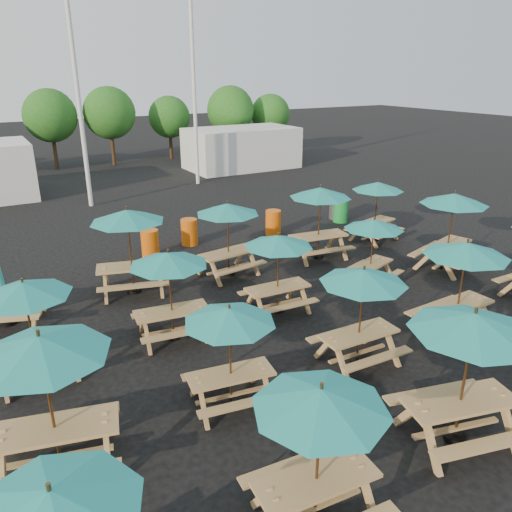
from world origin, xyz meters
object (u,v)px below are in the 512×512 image
picnic_unit_1 (42,356)px  waste_bin_0 (150,244)px  picnic_unit_2 (25,296)px  picnic_unit_11 (228,214)px  picnic_unit_15 (320,197)px  waste_bin_3 (341,211)px  picnic_unit_6 (169,265)px  picnic_unit_9 (363,283)px  picnic_unit_3 (1,287)px  picnic_unit_10 (278,246)px  picnic_unit_19 (378,190)px  picnic_unit_4 (320,408)px  picnic_unit_8 (473,332)px  picnic_unit_5 (230,322)px  waste_bin_1 (189,232)px  picnic_unit_18 (454,204)px  waste_bin_4 (336,208)px  picnic_unit_14 (374,229)px  picnic_unit_13 (466,256)px  waste_bin_2 (273,223)px  picnic_unit_7 (128,221)px

picnic_unit_1 → waste_bin_0: picnic_unit_1 is taller
picnic_unit_2 → picnic_unit_11: 6.85m
picnic_unit_15 → waste_bin_3: 4.90m
picnic_unit_6 → picnic_unit_11: 4.16m
picnic_unit_9 → picnic_unit_15: (3.24, 5.84, 0.21)m
picnic_unit_3 → picnic_unit_11: picnic_unit_3 is taller
picnic_unit_2 → picnic_unit_10: size_ratio=1.03×
picnic_unit_3 → picnic_unit_19: size_ratio=1.10×
picnic_unit_4 → picnic_unit_8: 3.19m
picnic_unit_2 → waste_bin_3: bearing=22.8°
picnic_unit_5 → waste_bin_3: (9.86, 8.79, -1.34)m
picnic_unit_1 → waste_bin_1: size_ratio=2.59×
picnic_unit_5 → picnic_unit_19: 11.25m
picnic_unit_11 → picnic_unit_1: bearing=-143.1°
picnic_unit_8 → picnic_unit_10: (-0.04, 5.87, -0.30)m
picnic_unit_15 → picnic_unit_18: bearing=-36.2°
waste_bin_4 → picnic_unit_10: bearing=-138.2°
picnic_unit_5 → picnic_unit_18: (9.46, 2.82, 0.37)m
picnic_unit_19 → picnic_unit_4: bearing=-150.3°
picnic_unit_1 → picnic_unit_14: bearing=32.1°
picnic_unit_13 → picnic_unit_18: size_ratio=0.93×
picnic_unit_1 → picnic_unit_8: size_ratio=0.99×
picnic_unit_6 → waste_bin_1: picnic_unit_6 is taller
picnic_unit_4 → waste_bin_0: bearing=87.2°
picnic_unit_5 → picnic_unit_19: picnic_unit_19 is taller
waste_bin_0 → waste_bin_4: size_ratio=1.00×
picnic_unit_13 → waste_bin_4: 10.43m
picnic_unit_8 → picnic_unit_19: bearing=68.9°
picnic_unit_8 → picnic_unit_19: 11.11m
waste_bin_0 → picnic_unit_6: bearing=-103.6°
picnic_unit_4 → picnic_unit_9: (3.34, 2.93, -0.02)m
picnic_unit_3 → waste_bin_2: (9.93, 2.91, -0.55)m
picnic_unit_7 → waste_bin_2: bearing=37.3°
waste_bin_2 → picnic_unit_1: bearing=-137.4°
picnic_unit_8 → picnic_unit_18: (6.46, 5.72, 0.01)m
picnic_unit_8 → picnic_unit_11: picnic_unit_8 is taller
picnic_unit_7 → picnic_unit_11: (3.04, -0.25, -0.14)m
picnic_unit_8 → waste_bin_3: 13.66m
picnic_unit_3 → waste_bin_3: size_ratio=2.58×
picnic_unit_2 → picnic_unit_14: picnic_unit_2 is taller
picnic_unit_19 → waste_bin_1: 7.22m
picnic_unit_11 → picnic_unit_6: bearing=-143.5°
picnic_unit_18 → picnic_unit_7: bearing=145.1°
waste_bin_3 → waste_bin_4: same height
picnic_unit_8 → waste_bin_0: 11.90m
picnic_unit_3 → picnic_unit_9: 8.98m
picnic_unit_10 → picnic_unit_14: size_ratio=1.00×
picnic_unit_3 → picnic_unit_11: size_ratio=1.06×
picnic_unit_2 → picnic_unit_14: size_ratio=1.03×
picnic_unit_6 → picnic_unit_9: (3.20, -3.11, 0.02)m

